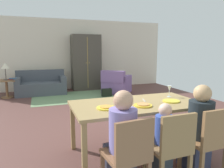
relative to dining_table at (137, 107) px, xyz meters
The scene contains 26 objects.
ground_plane 2.34m from the dining_table, 88.19° to the left, with size 7.47×6.79×0.02m, color brown.
back_wall 5.72m from the dining_table, 89.29° to the left, with size 7.47×0.10×2.70m, color beige.
dining_table is the anchor object (origin of this frame).
plate_near_man 0.53m from the dining_table, 166.84° to the right, with size 0.25×0.25×0.02m, color yellow.
pizza_near_man 0.53m from the dining_table, 166.84° to the right, with size 0.17×0.17×0.01m, color gold.
plate_near_child 0.20m from the dining_table, 90.00° to the right, with size 0.25×0.25×0.02m, color gold.
pizza_near_child 0.20m from the dining_table, 90.00° to the right, with size 0.17×0.17×0.01m, color #D9934F.
plate_near_woman 0.53m from the dining_table, 11.03° to the right, with size 0.25×0.25×0.02m, color yellow.
wine_glass 0.72m from the dining_table, 15.00° to the left, with size 0.07×0.07×0.19m.
fork 0.29m from the dining_table, 169.87° to the right, with size 0.02×0.15×0.01m, color silver.
knife 0.21m from the dining_table, 30.78° to the left, with size 0.01×0.17×0.01m, color silver.
dining_chair_man 1.00m from the dining_table, 120.96° to the right, with size 0.46×0.46×0.87m.
person_man 0.86m from the dining_table, 127.74° to the right, with size 0.30×0.41×1.11m.
dining_chair_child 0.87m from the dining_table, 89.95° to the right, with size 0.42×0.42×0.87m.
person_child 0.72m from the dining_table, 90.02° to the right, with size 0.22×0.29×0.92m.
dining_chair_woman 1.01m from the dining_table, 58.53° to the right, with size 0.43×0.43×0.87m.
person_woman 0.86m from the dining_table, 52.50° to the right, with size 0.30×0.40×1.11m.
area_rug 4.12m from the dining_table, 93.96° to the left, with size 2.60×1.80×0.01m, color #6A895E.
couch 5.08m from the dining_table, 104.45° to the left, with size 1.65×0.86×0.82m.
armchair 4.42m from the dining_table, 73.14° to the left, with size 1.21×1.21×0.82m.
armoire 5.32m from the dining_table, 85.36° to the left, with size 1.10×0.59×2.10m.
side_table 5.20m from the dining_table, 116.47° to the left, with size 0.56×0.56×0.58m.
table_lamp 5.20m from the dining_table, 116.47° to the left, with size 0.26×0.26×0.54m.
book_lower 5.11m from the dining_table, 114.72° to the left, with size 0.22×0.16×0.03m, color #A42821.
book_upper 5.08m from the dining_table, 114.64° to the left, with size 0.22×0.16×0.03m, color #325279.
handbag 3.87m from the dining_table, 78.48° to the left, with size 0.32×0.16×0.26m, color black.
Camera 1 is at (-1.39, -4.05, 1.51)m, focal length 33.06 mm.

